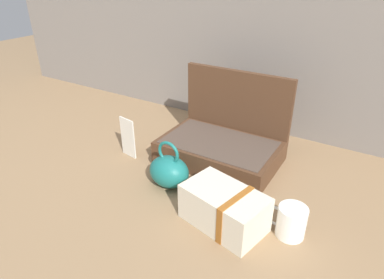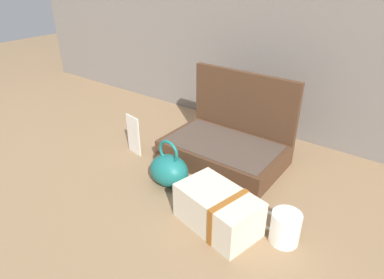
{
  "view_description": "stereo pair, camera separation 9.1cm",
  "coord_description": "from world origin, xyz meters",
  "views": [
    {
      "loc": [
        0.53,
        -0.88,
        0.72
      ],
      "look_at": [
        0.01,
        -0.02,
        0.18
      ],
      "focal_mm": 31.23,
      "sensor_mm": 36.0,
      "label": 1
    },
    {
      "loc": [
        0.61,
        -0.83,
        0.72
      ],
      "look_at": [
        0.01,
        -0.02,
        0.18
      ],
      "focal_mm": 31.23,
      "sensor_mm": 36.0,
      "label": 2
    }
  ],
  "objects": [
    {
      "name": "cream_toiletry_bag",
      "position": [
        0.21,
        -0.15,
        0.06
      ],
      "size": [
        0.28,
        0.2,
        0.13
      ],
      "color": "beige",
      "rests_on": "ground_plane"
    },
    {
      "name": "ground_plane",
      "position": [
        0.0,
        0.0,
        0.0
      ],
      "size": [
        6.0,
        6.0,
        0.0
      ],
      "primitive_type": "plane",
      "color": "#8C6D4C"
    },
    {
      "name": "teal_pouch_handbag",
      "position": [
        -0.06,
        -0.07,
        0.06
      ],
      "size": [
        0.15,
        0.12,
        0.18
      ],
      "color": "#196B66",
      "rests_on": "ground_plane"
    },
    {
      "name": "open_suitcase",
      "position": [
        0.02,
        0.21,
        0.08
      ],
      "size": [
        0.46,
        0.31,
        0.34
      ],
      "color": "#4C301E",
      "rests_on": "ground_plane"
    },
    {
      "name": "info_card_left",
      "position": [
        -0.32,
        0.02,
        0.08
      ],
      "size": [
        0.08,
        0.02,
        0.17
      ],
      "primitive_type": "cube",
      "rotation": [
        0.0,
        0.0,
        -0.17
      ],
      "color": "silver",
      "rests_on": "ground_plane"
    },
    {
      "name": "coffee_mug",
      "position": [
        0.39,
        -0.09,
        0.05
      ],
      "size": [
        0.12,
        0.09,
        0.1
      ],
      "color": "white",
      "rests_on": "ground_plane"
    }
  ]
}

